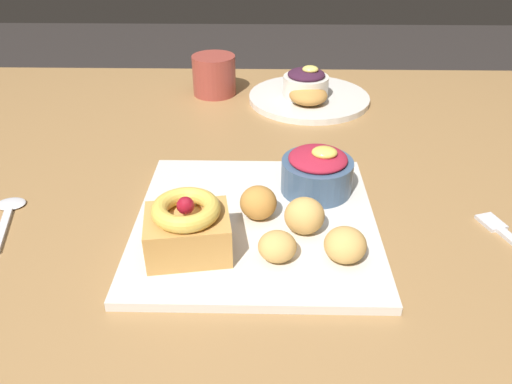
# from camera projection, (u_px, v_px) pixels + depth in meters

# --- Properties ---
(dining_table) EXTENTS (1.35, 1.10, 0.73)m
(dining_table) POSITION_uv_depth(u_px,v_px,m) (215.00, 238.00, 0.76)
(dining_table) COLOR olive
(dining_table) RESTS_ON ground_plane
(front_plate) EXTENTS (0.31, 0.31, 0.01)m
(front_plate) POSITION_uv_depth(u_px,v_px,m) (256.00, 222.00, 0.64)
(front_plate) COLOR silver
(front_plate) RESTS_ON dining_table
(cake_slice) EXTENTS (0.11, 0.09, 0.08)m
(cake_slice) POSITION_uv_depth(u_px,v_px,m) (188.00, 228.00, 0.56)
(cake_slice) COLOR #C68E47
(cake_slice) RESTS_ON front_plate
(berry_ramekin) EXTENTS (0.10, 0.10, 0.07)m
(berry_ramekin) POSITION_uv_depth(u_px,v_px,m) (317.00, 171.00, 0.68)
(berry_ramekin) COLOR #3D5675
(berry_ramekin) RESTS_ON front_plate
(fritter_front) EXTENTS (0.05, 0.05, 0.04)m
(fritter_front) POSITION_uv_depth(u_px,v_px,m) (345.00, 245.00, 0.56)
(fritter_front) COLOR tan
(fritter_front) RESTS_ON front_plate
(fritter_middle) EXTENTS (0.05, 0.05, 0.04)m
(fritter_middle) POSITION_uv_depth(u_px,v_px,m) (258.00, 203.00, 0.63)
(fritter_middle) COLOR #BC7F38
(fritter_middle) RESTS_ON front_plate
(fritter_back) EXTENTS (0.04, 0.04, 0.04)m
(fritter_back) POSITION_uv_depth(u_px,v_px,m) (277.00, 246.00, 0.56)
(fritter_back) COLOR tan
(fritter_back) RESTS_ON front_plate
(fritter_extra) EXTENTS (0.05, 0.05, 0.05)m
(fritter_extra) POSITION_uv_depth(u_px,v_px,m) (304.00, 216.00, 0.60)
(fritter_extra) COLOR tan
(fritter_extra) RESTS_ON front_plate
(back_plate) EXTENTS (0.24, 0.24, 0.01)m
(back_plate) POSITION_uv_depth(u_px,v_px,m) (309.00, 98.00, 1.00)
(back_plate) COLOR silver
(back_plate) RESTS_ON dining_table
(back_ramekin) EXTENTS (0.09, 0.09, 0.07)m
(back_ramekin) POSITION_uv_depth(u_px,v_px,m) (306.00, 83.00, 0.98)
(back_ramekin) COLOR silver
(back_ramekin) RESTS_ON back_plate
(back_pastry) EXTENTS (0.07, 0.07, 0.03)m
(back_pastry) POSITION_uv_depth(u_px,v_px,m) (308.00, 95.00, 0.96)
(back_pastry) COLOR #B77F3D
(back_pastry) RESTS_ON back_plate
(fork) EXTENTS (0.06, 0.12, 0.00)m
(fork) POSITION_uv_depth(u_px,v_px,m) (510.00, 238.00, 0.62)
(fork) COLOR silver
(fork) RESTS_ON dining_table
(spoon) EXTENTS (0.05, 0.12, 0.00)m
(spoon) POSITION_uv_depth(u_px,v_px,m) (7.00, 215.00, 0.66)
(spoon) COLOR silver
(spoon) RESTS_ON dining_table
(coffee_mug) EXTENTS (0.09, 0.09, 0.08)m
(coffee_mug) POSITION_uv_depth(u_px,v_px,m) (214.00, 75.00, 1.02)
(coffee_mug) COLOR #993D33
(coffee_mug) RESTS_ON dining_table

